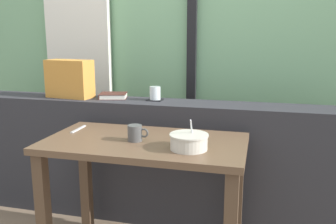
{
  "coord_description": "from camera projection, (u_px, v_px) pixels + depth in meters",
  "views": [
    {
      "loc": [
        0.65,
        -1.72,
        1.26
      ],
      "look_at": [
        0.13,
        0.33,
        0.81
      ],
      "focal_mm": 39.0,
      "sensor_mm": 36.0,
      "label": 1
    }
  ],
  "objects": [
    {
      "name": "outdoor_backdrop",
      "position": [
        179.0,
        16.0,
        2.87
      ],
      "size": [
        4.8,
        0.08,
        2.8
      ],
      "primitive_type": "cube",
      "color": "#7AAD7F",
      "rests_on": "ground"
    },
    {
      "name": "curtain_left_panel",
      "position": [
        78.0,
        35.0,
        3.01
      ],
      "size": [
        0.56,
        0.06,
        2.5
      ],
      "primitive_type": "cube",
      "color": "silver",
      "rests_on": "ground"
    },
    {
      "name": "window_divider_post",
      "position": [
        192.0,
        29.0,
        2.8
      ],
      "size": [
        0.07,
        0.05,
        2.6
      ],
      "primitive_type": "cube",
      "color": "black",
      "rests_on": "ground"
    },
    {
      "name": "dark_console_ledge",
      "position": [
        158.0,
        161.0,
        2.48
      ],
      "size": [
        2.8,
        0.28,
        0.83
      ],
      "primitive_type": "cube",
      "color": "#2D2D33",
      "rests_on": "ground"
    },
    {
      "name": "breakfast_table",
      "position": [
        145.0,
        163.0,
        1.96
      ],
      "size": [
        1.06,
        0.58,
        0.71
      ],
      "color": "brown",
      "rests_on": "ground"
    },
    {
      "name": "coaster_square",
      "position": [
        155.0,
        100.0,
        2.44
      ],
      "size": [
        0.1,
        0.1,
        0.0
      ],
      "primitive_type": "cube",
      "color": "black",
      "rests_on": "dark_console_ledge"
    },
    {
      "name": "juice_glass",
      "position": [
        155.0,
        93.0,
        2.43
      ],
      "size": [
        0.07,
        0.07,
        0.09
      ],
      "color": "white",
      "rests_on": "coaster_square"
    },
    {
      "name": "closed_book",
      "position": [
        113.0,
        96.0,
        2.51
      ],
      "size": [
        0.21,
        0.19,
        0.04
      ],
      "color": "#47231E",
      "rests_on": "dark_console_ledge"
    },
    {
      "name": "throw_pillow",
      "position": [
        70.0,
        79.0,
        2.52
      ],
      "size": [
        0.34,
        0.18,
        0.26
      ],
      "primitive_type": "cube",
      "rotation": [
        0.0,
        0.0,
        -0.13
      ],
      "color": "#D18938",
      "rests_on": "dark_console_ledge"
    },
    {
      "name": "soup_bowl",
      "position": [
        189.0,
        142.0,
        1.77
      ],
      "size": [
        0.19,
        0.19,
        0.15
      ],
      "color": "beige",
      "rests_on": "breakfast_table"
    },
    {
      "name": "fork_utensil",
      "position": [
        78.0,
        129.0,
        2.14
      ],
      "size": [
        0.02,
        0.17,
        0.01
      ],
      "primitive_type": "cube",
      "rotation": [
        0.0,
        0.0,
        0.02
      ],
      "color": "silver",
      "rests_on": "breakfast_table"
    },
    {
      "name": "ceramic_mug",
      "position": [
        135.0,
        133.0,
        1.91
      ],
      "size": [
        0.11,
        0.08,
        0.08
      ],
      "color": "#4C4C4C",
      "rests_on": "breakfast_table"
    }
  ]
}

